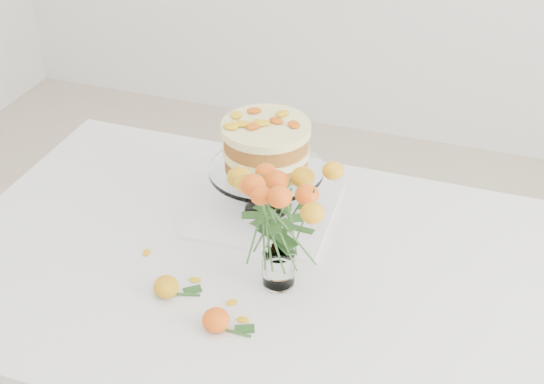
# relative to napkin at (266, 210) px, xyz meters

# --- Properties ---
(table) EXTENTS (1.43, 0.93, 0.76)m
(table) POSITION_rel_napkin_xyz_m (0.06, -0.19, -0.09)
(table) COLOR tan
(table) RESTS_ON ground
(napkin) EXTENTS (0.33, 0.33, 0.01)m
(napkin) POSITION_rel_napkin_xyz_m (0.00, 0.00, 0.00)
(napkin) COLOR white
(napkin) RESTS_ON table
(cake_stand) EXTENTS (0.27, 0.27, 0.24)m
(cake_stand) POSITION_rel_napkin_xyz_m (0.00, 0.00, 0.17)
(cake_stand) COLOR white
(cake_stand) RESTS_ON napkin
(rose_vase) EXTENTS (0.24, 0.24, 0.34)m
(rose_vase) POSITION_rel_napkin_xyz_m (0.11, -0.24, 0.20)
(rose_vase) COLOR white
(rose_vase) RESTS_ON table
(loose_rose_near) EXTENTS (0.09, 0.05, 0.05)m
(loose_rose_near) POSITION_rel_napkin_xyz_m (-0.10, -0.35, 0.02)
(loose_rose_near) COLOR yellow
(loose_rose_near) RESTS_ON table
(loose_rose_far) EXTENTS (0.10, 0.06, 0.05)m
(loose_rose_far) POSITION_rel_napkin_xyz_m (0.04, -0.41, 0.02)
(loose_rose_far) COLOR orange
(loose_rose_far) RESTS_ON table
(stray_petal_a) EXTENTS (0.03, 0.02, 0.00)m
(stray_petal_a) POSITION_rel_napkin_xyz_m (-0.06, -0.29, -0.00)
(stray_petal_a) COLOR #E7AE0E
(stray_petal_a) RESTS_ON table
(stray_petal_b) EXTENTS (0.03, 0.02, 0.00)m
(stray_petal_b) POSITION_rel_napkin_xyz_m (0.04, -0.33, -0.00)
(stray_petal_b) COLOR #E7AE0E
(stray_petal_b) RESTS_ON table
(stray_petal_c) EXTENTS (0.03, 0.02, 0.00)m
(stray_petal_c) POSITION_rel_napkin_xyz_m (0.08, -0.37, -0.00)
(stray_petal_c) COLOR #E7AE0E
(stray_petal_c) RESTS_ON table
(stray_petal_d) EXTENTS (0.03, 0.02, 0.00)m
(stray_petal_d) POSITION_rel_napkin_xyz_m (-0.20, -0.24, -0.00)
(stray_petal_d) COLOR #E7AE0E
(stray_petal_d) RESTS_ON table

